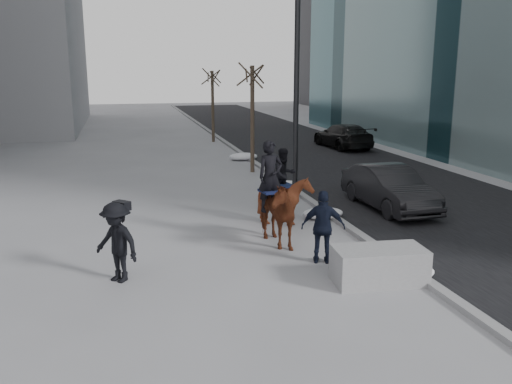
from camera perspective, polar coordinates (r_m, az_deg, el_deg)
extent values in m
plane|color=gray|center=(12.85, 1.31, -7.71)|extent=(120.00, 120.00, 0.00)
cube|color=black|center=(24.30, 11.03, 2.00)|extent=(8.00, 90.00, 0.01)
cube|color=gray|center=(22.90, 1.92, 1.70)|extent=(0.25, 90.00, 0.12)
cube|color=gray|center=(12.02, 12.82, -7.55)|extent=(2.03, 1.14, 0.78)
imported|color=black|center=(18.20, 13.83, 0.44)|extent=(1.60, 4.32, 1.41)
imported|color=black|center=(31.69, 9.13, 5.87)|extent=(2.24, 4.92, 1.40)
imported|color=#45170D|center=(14.06, 1.66, -2.07)|extent=(1.30, 2.23, 1.78)
imported|color=black|center=(14.00, 1.51, 1.65)|extent=(0.74, 0.55, 1.86)
cube|color=#0F1538|center=(14.08, 1.50, 0.09)|extent=(0.57, 0.63, 0.06)
imported|color=#4F260F|center=(15.86, 3.11, -0.90)|extent=(1.49, 1.60, 1.48)
imported|color=black|center=(15.83, 2.98, 1.85)|extent=(0.87, 0.75, 1.54)
cube|color=#0F1837|center=(15.90, 2.97, 0.71)|extent=(0.60, 0.66, 0.06)
imported|color=black|center=(12.85, 7.09, -3.68)|extent=(1.11, 0.75, 1.75)
cylinder|color=#CE550C|center=(13.25, 6.07, -1.91)|extent=(0.04, 0.18, 0.07)
imported|color=black|center=(12.03, -14.46, -5.16)|extent=(1.26, 1.26, 1.75)
cube|color=black|center=(12.07, -13.95, -1.41)|extent=(0.41, 0.41, 0.20)
cylinder|color=black|center=(18.52, 4.30, 12.83)|extent=(0.18, 0.18, 9.00)
ellipsoid|color=silver|center=(27.16, -1.34, 3.76)|extent=(1.45, 0.92, 0.37)
ellipsoid|color=silver|center=(20.50, 3.00, 0.68)|extent=(1.38, 0.88, 0.35)
ellipsoid|color=silver|center=(12.42, 15.54, -8.14)|extent=(1.30, 0.82, 0.33)
ellipsoid|color=silver|center=(16.78, 7.06, -2.24)|extent=(1.28, 0.81, 0.33)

